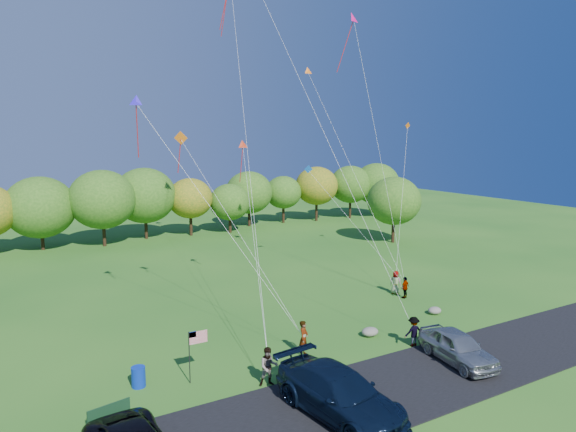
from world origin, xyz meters
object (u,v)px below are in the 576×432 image
Objects in this scene: flyer_b at (269,367)px; minivan_navy at (339,394)px; flyer_c at (414,332)px; trash_barrel at (138,377)px; minivan_silver at (457,347)px; flyer_a at (304,338)px; park_bench at (109,414)px; flyer_e at (396,282)px; flyer_d at (405,287)px.

minivan_navy is at bearing -54.64° from flyer_b.
flyer_c is 1.75× the size of trash_barrel.
flyer_a is (-6.52, 4.91, 0.08)m from minivan_silver.
flyer_b is 9.35m from flyer_c.
flyer_e is at bearing 8.12° from park_bench.
trash_barrel is (-8.76, 0.87, -0.48)m from flyer_a.
flyer_b is at bearing -12.56° from park_bench.
flyer_b is at bearing 87.33° from flyer_e.
minivan_silver is at bearing 106.49° from flyer_c.
minivan_silver is 17.44m from park_bench.
flyer_c is 16.73m from park_bench.
flyer_a reaches higher than flyer_e.
trash_barrel is (1.90, 2.79, -0.03)m from park_bench.
minivan_silver is 8.16m from flyer_a.
flyer_e is 1.79× the size of trash_barrel.
minivan_silver is 12.10m from flyer_e.
minivan_silver is 10.19m from flyer_b.
flyer_b is 1.07× the size of park_bench.
minivan_navy reaches higher than minivan_silver.
flyer_c is at bearing 107.57° from minivan_silver.
flyer_c is 1.07× the size of flyer_d.
flyer_c is 0.97× the size of park_bench.
flyer_d is 23.41m from park_bench.
flyer_a is 1.20× the size of flyer_d.
flyer_a is at bearing -5.68° from trash_barrel.
minivan_silver is 2.81× the size of flyer_c.
flyer_b is 1.91× the size of trash_barrel.
trash_barrel is at bearing -6.90° from flyer_d.
flyer_a is 1.96× the size of trash_barrel.
flyer_a is 6.42m from flyer_c.
flyer_d is at bearing 10.74° from trash_barrel.
flyer_c is at bearing 16.96° from flyer_b.
flyer_b is (-9.80, 2.80, 0.06)m from minivan_silver.
flyer_a reaches higher than flyer_c.
flyer_c reaches higher than trash_barrel.
flyer_b is 7.39m from park_bench.
flyer_b reaches higher than flyer_e.
flyer_e reaches higher than minivan_silver.
flyer_d is at bearing 41.51° from flyer_b.
flyer_e is 1.00× the size of park_bench.
park_bench is at bearing -164.50° from flyer_b.
minivan_navy is at bearing 20.63° from flyer_d.
minivan_silver is at bearing 43.83° from flyer_d.
minivan_silver is 16.34m from trash_barrel.
flyer_b reaches higher than flyer_c.
park_bench is at bearing 178.49° from minivan_silver.
flyer_e is at bearing -12.27° from flyer_a.
trash_barrel is (-15.28, 5.78, -0.39)m from minivan_silver.
minivan_silver reaches higher than flyer_d.
park_bench is (-10.66, -1.92, -0.44)m from flyer_a.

